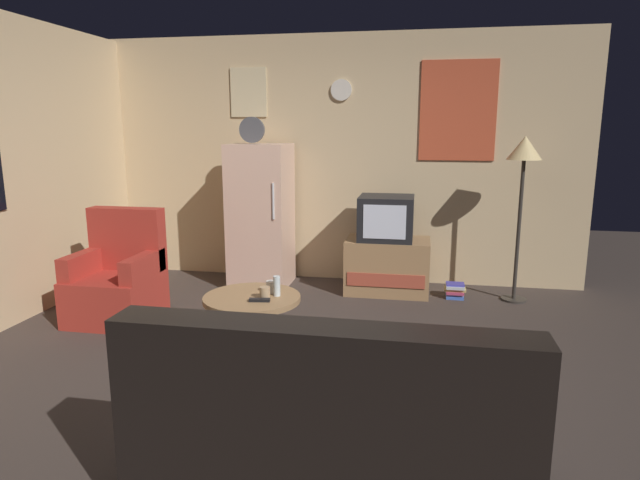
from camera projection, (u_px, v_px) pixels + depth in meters
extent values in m
plane|color=#3D332D|center=(285.00, 370.00, 3.81)|extent=(12.00, 12.00, 0.00)
cube|color=#D1B284|center=(339.00, 160.00, 5.90)|extent=(5.20, 0.10, 2.63)
cube|color=#C64C2D|center=(458.00, 111.00, 5.51)|extent=(0.76, 0.02, 1.00)
cube|color=beige|center=(249.00, 92.00, 5.87)|extent=(0.40, 0.02, 0.52)
cylinder|color=silver|center=(341.00, 90.00, 5.68)|extent=(0.22, 0.03, 0.22)
cube|color=beige|center=(261.00, 216.00, 5.73)|extent=(0.60, 0.60, 1.50)
cylinder|color=silver|center=(273.00, 201.00, 5.36)|extent=(0.02, 0.02, 0.36)
cylinder|color=#4C4C51|center=(252.00, 130.00, 5.48)|extent=(0.26, 0.04, 0.26)
cube|color=#9E754C|center=(387.00, 266.00, 5.56)|extent=(0.84, 0.52, 0.55)
cube|color=#AD4733|center=(386.00, 281.00, 5.32)|extent=(0.76, 0.01, 0.13)
cube|color=black|center=(386.00, 218.00, 5.46)|extent=(0.54, 0.50, 0.44)
cube|color=silver|center=(384.00, 222.00, 5.22)|extent=(0.41, 0.01, 0.33)
cylinder|color=#332D28|center=(513.00, 299.00, 5.34)|extent=(0.24, 0.24, 0.02)
cylinder|color=#332D28|center=(519.00, 230.00, 5.20)|extent=(0.04, 0.04, 1.40)
cone|color=#F2D18C|center=(525.00, 148.00, 5.04)|extent=(0.32, 0.32, 0.22)
cylinder|color=#9E754C|center=(253.00, 350.00, 4.10)|extent=(0.72, 0.72, 0.04)
cylinder|color=#9E754C|center=(253.00, 324.00, 4.06)|extent=(0.24, 0.24, 0.40)
cylinder|color=#9E754C|center=(252.00, 299.00, 4.02)|extent=(0.72, 0.72, 0.04)
cylinder|color=silver|center=(277.00, 286.00, 4.01)|extent=(0.05, 0.05, 0.15)
cylinder|color=silver|center=(271.00, 287.00, 4.09)|extent=(0.08, 0.08, 0.09)
cylinder|color=tan|center=(265.00, 293.00, 3.94)|extent=(0.08, 0.08, 0.09)
cube|color=black|center=(260.00, 300.00, 3.89)|extent=(0.15, 0.07, 0.02)
cube|color=#A52D23|center=(116.00, 298.00, 4.76)|extent=(0.68, 0.68, 0.40)
cube|color=#A52D23|center=(127.00, 238.00, 4.92)|extent=(0.68, 0.16, 0.56)
cube|color=#A52D23|center=(84.00, 263.00, 4.75)|extent=(0.12, 0.60, 0.20)
cube|color=#A52D23|center=(143.00, 266.00, 4.65)|extent=(0.12, 0.60, 0.20)
cube|color=black|center=(332.00, 450.00, 2.52)|extent=(1.70, 0.80, 0.40)
cube|color=black|center=(321.00, 389.00, 2.14)|extent=(1.70, 0.20, 0.52)
cube|color=#4067C7|center=(455.00, 296.00, 5.41)|extent=(0.17, 0.16, 0.03)
cube|color=gray|center=(455.00, 294.00, 5.41)|extent=(0.16, 0.12, 0.02)
cube|color=#B63D61|center=(455.00, 292.00, 5.40)|extent=(0.17, 0.17, 0.02)
cube|color=tan|center=(455.00, 289.00, 5.40)|extent=(0.21, 0.13, 0.03)
cube|color=silver|center=(455.00, 286.00, 5.39)|extent=(0.18, 0.17, 0.03)
cube|color=#413DA8|center=(455.00, 284.00, 5.39)|extent=(0.18, 0.13, 0.02)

